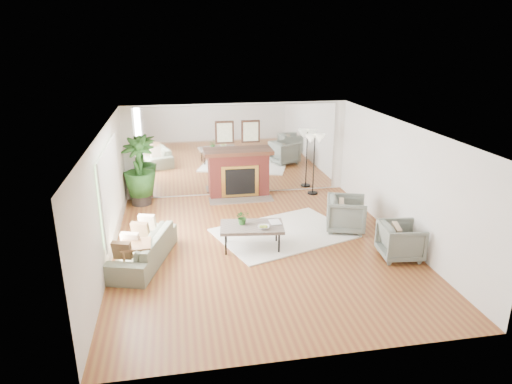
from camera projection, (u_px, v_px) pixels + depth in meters
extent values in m
plane|color=brown|center=(262.00, 247.00, 9.48)|extent=(7.00, 7.00, 0.00)
cube|color=silver|center=(106.00, 199.00, 8.58)|extent=(0.02, 7.00, 2.50)
cube|color=silver|center=(401.00, 182.00, 9.58)|extent=(0.02, 7.00, 2.50)
cube|color=silver|center=(238.00, 150.00, 12.33)|extent=(6.00, 0.02, 2.50)
cube|color=silver|center=(238.00, 150.00, 12.31)|extent=(5.40, 0.04, 2.40)
cube|color=#B2E09E|center=(110.00, 188.00, 8.92)|extent=(0.04, 2.40, 1.50)
cube|color=maroon|center=(239.00, 175.00, 12.34)|extent=(1.60, 0.40, 1.20)
cube|color=gold|center=(240.00, 181.00, 12.19)|extent=(1.00, 0.04, 0.85)
cube|color=black|center=(240.00, 182.00, 12.17)|extent=(0.80, 0.04, 0.70)
cube|color=#675D51|center=(241.00, 200.00, 12.21)|extent=(1.70, 0.55, 0.03)
cube|color=#462316|center=(239.00, 153.00, 12.12)|extent=(1.85, 0.46, 0.10)
cube|color=black|center=(225.00, 132.00, 12.05)|extent=(0.50, 0.04, 0.60)
cube|color=black|center=(251.00, 131.00, 12.17)|extent=(0.50, 0.04, 0.60)
cube|color=white|center=(283.00, 233.00, 10.13)|extent=(3.30, 2.80, 0.03)
cube|color=#675D51|center=(252.00, 227.00, 9.29)|extent=(1.36, 0.90, 0.06)
cylinder|color=black|center=(226.00, 245.00, 9.09)|extent=(0.04, 0.04, 0.45)
cylinder|color=black|center=(279.00, 243.00, 9.14)|extent=(0.04, 0.04, 0.45)
cylinder|color=black|center=(226.00, 234.00, 9.59)|extent=(0.04, 0.04, 0.45)
cylinder|color=black|center=(276.00, 232.00, 9.65)|extent=(0.04, 0.04, 0.45)
imported|color=#6D725B|center=(143.00, 248.00, 8.77)|extent=(1.33, 2.14, 0.58)
imported|color=slate|center=(346.00, 214.00, 10.20)|extent=(1.07, 1.06, 0.78)
imported|color=slate|center=(401.00, 241.00, 8.94)|extent=(0.87, 0.85, 0.72)
cube|color=brown|center=(136.00, 244.00, 8.27)|extent=(0.54, 0.54, 0.04)
cylinder|color=brown|center=(125.00, 265.00, 8.13)|extent=(0.04, 0.04, 0.57)
cylinder|color=brown|center=(149.00, 263.00, 8.21)|extent=(0.04, 0.04, 0.57)
cylinder|color=brown|center=(126.00, 255.00, 8.52)|extent=(0.04, 0.04, 0.57)
cylinder|color=brown|center=(149.00, 253.00, 8.60)|extent=(0.04, 0.04, 0.57)
cylinder|color=black|center=(141.00, 197.00, 11.87)|extent=(0.51, 0.51, 0.37)
imported|color=#295C22|center=(139.00, 167.00, 11.61)|extent=(0.93, 0.93, 1.51)
cylinder|color=black|center=(313.00, 193.00, 12.71)|extent=(0.28, 0.28, 0.04)
cylinder|color=black|center=(314.00, 166.00, 12.45)|extent=(0.03, 0.03, 1.61)
cone|color=beige|center=(311.00, 139.00, 12.19)|extent=(0.30, 0.30, 0.22)
cone|color=beige|center=(319.00, 138.00, 12.23)|extent=(0.30, 0.30, 0.22)
imported|color=#295C22|center=(243.00, 217.00, 9.29)|extent=(0.31, 0.28, 0.31)
imported|color=brown|center=(264.00, 227.00, 9.12)|extent=(0.28, 0.28, 0.06)
imported|color=brown|center=(270.00, 223.00, 9.38)|extent=(0.23, 0.31, 0.02)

